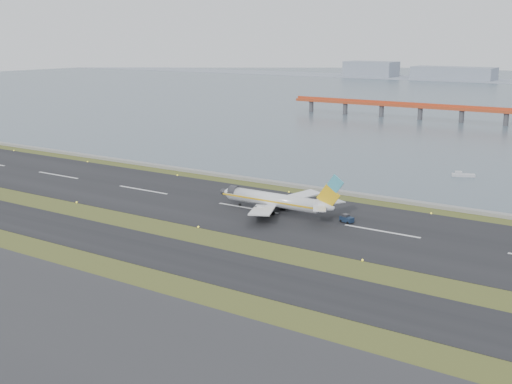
# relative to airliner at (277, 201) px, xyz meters

# --- Properties ---
(ground) EXTENTS (1000.00, 1000.00, 0.00)m
(ground) POSITION_rel_airliner_xyz_m (-9.23, -30.58, -3.46)
(ground) COLOR #384B1B
(ground) RESTS_ON ground
(taxiway_strip) EXTENTS (1000.00, 18.00, 0.10)m
(taxiway_strip) POSITION_rel_airliner_xyz_m (-9.23, -42.58, -3.41)
(taxiway_strip) COLOR black
(taxiway_strip) RESTS_ON ground
(runway_strip) EXTENTS (1000.00, 45.00, 0.10)m
(runway_strip) POSITION_rel_airliner_xyz_m (-9.23, -0.58, -3.41)
(runway_strip) COLOR black
(runway_strip) RESTS_ON ground
(seawall) EXTENTS (1000.00, 2.50, 1.00)m
(seawall) POSITION_rel_airliner_xyz_m (-9.23, 29.42, -2.96)
(seawall) COLOR gray
(seawall) RESTS_ON ground
(red_pier) EXTENTS (260.00, 5.00, 10.20)m
(red_pier) POSITION_rel_airliner_xyz_m (10.77, 219.42, 3.82)
(red_pier) COLOR #BD4420
(red_pier) RESTS_ON ground
(airliner) EXTENTS (38.52, 32.89, 12.80)m
(airliner) POSITION_rel_airliner_xyz_m (0.00, 0.00, 0.00)
(airliner) COLOR white
(airliner) RESTS_ON ground
(pushback_tug) EXTENTS (3.90, 2.89, 2.23)m
(pushback_tug) POSITION_rel_airliner_xyz_m (20.10, 1.65, -2.37)
(pushback_tug) COLOR #16253C
(pushback_tug) RESTS_ON ground
(workboat_near) EXTENTS (8.00, 5.11, 1.86)m
(workboat_near) POSITION_rel_airliner_xyz_m (28.86, 75.24, -2.87)
(workboat_near) COLOR silver
(workboat_near) RESTS_ON ground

